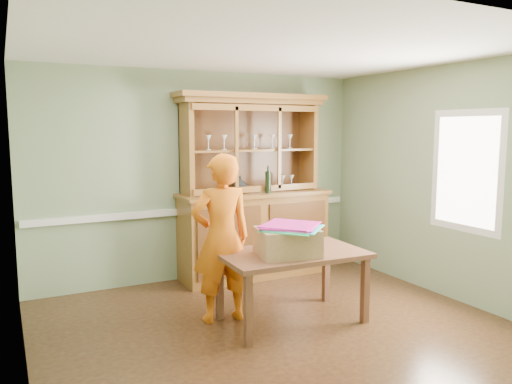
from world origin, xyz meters
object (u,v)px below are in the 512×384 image
dining_table (292,260)px  person (221,238)px  china_hutch (253,213)px  cardboard_box (287,242)px

dining_table → person: person is taller
china_hutch → dining_table: (-0.38, -1.63, -0.20)m
cardboard_box → person: 0.68m
dining_table → person: bearing=152.8°
china_hutch → person: bearing=-128.1°
cardboard_box → china_hutch: bearing=74.0°
person → cardboard_box: bearing=142.4°
china_hutch → dining_table: 1.69m
china_hutch → cardboard_box: (-0.50, -1.74, 0.02)m
china_hutch → dining_table: china_hutch is taller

